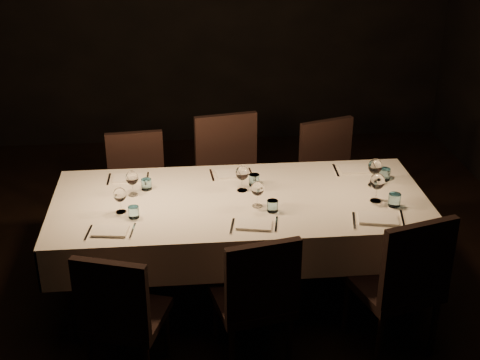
{
  "coord_description": "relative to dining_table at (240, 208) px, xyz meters",
  "views": [
    {
      "loc": [
        -0.37,
        -3.99,
        2.8
      ],
      "look_at": [
        0.0,
        0.0,
        0.9
      ],
      "focal_mm": 50.0,
      "sensor_mm": 36.0,
      "label": 1
    }
  ],
  "objects": [
    {
      "name": "room",
      "position": [
        0.0,
        0.0,
        0.81
      ],
      "size": [
        5.01,
        6.01,
        3.01
      ],
      "color": "black",
      "rests_on": "ground"
    },
    {
      "name": "dining_table",
      "position": [
        0.0,
        0.0,
        0.0
      ],
      "size": [
        2.52,
        1.12,
        0.76
      ],
      "color": "black",
      "rests_on": "ground"
    },
    {
      "name": "chair_near_left",
      "position": [
        -0.76,
        -0.84,
        -0.19
      ],
      "size": [
        0.54,
        0.54,
        0.9
      ],
      "rotation": [
        0.0,
        0.0,
        2.83
      ],
      "color": "black",
      "rests_on": "ground"
    },
    {
      "name": "place_setting_near_left",
      "position": [
        -0.78,
        -0.22,
        0.14
      ],
      "size": [
        0.32,
        0.4,
        0.17
      ],
      "rotation": [
        0.0,
        0.0,
        -0.12
      ],
      "color": "silver",
      "rests_on": "dining_table"
    },
    {
      "name": "chair_near_center",
      "position": [
        0.03,
        -0.76,
        -0.18
      ],
      "size": [
        0.52,
        0.52,
        0.92
      ],
      "rotation": [
        0.0,
        0.0,
        3.35
      ],
      "color": "black",
      "rests_on": "ground"
    },
    {
      "name": "place_setting_near_center",
      "position": [
        0.11,
        -0.22,
        0.14
      ],
      "size": [
        0.34,
        0.4,
        0.18
      ],
      "rotation": [
        0.0,
        0.0,
        -0.19
      ],
      "color": "silver",
      "rests_on": "dining_table"
    },
    {
      "name": "chair_near_right",
      "position": [
        0.91,
        -0.73,
        -0.15
      ],
      "size": [
        0.59,
        0.59,
        0.99
      ],
      "rotation": [
        0.0,
        0.0,
        3.43
      ],
      "color": "black",
      "rests_on": "ground"
    },
    {
      "name": "place_setting_near_right",
      "position": [
        0.91,
        -0.22,
        0.15
      ],
      "size": [
        0.38,
        0.42,
        0.2
      ],
      "rotation": [
        0.0,
        0.0,
        -0.2
      ],
      "color": "silver",
      "rests_on": "dining_table"
    },
    {
      "name": "chair_far_left",
      "position": [
        -0.74,
        0.78,
        -0.18
      ],
      "size": [
        0.48,
        0.48,
        0.92
      ],
      "rotation": [
        0.0,
        0.0,
        0.09
      ],
      "color": "black",
      "rests_on": "ground"
    },
    {
      "name": "place_setting_far_left",
      "position": [
        -0.71,
        0.22,
        0.14
      ],
      "size": [
        0.32,
        0.4,
        0.18
      ],
      "rotation": [
        0.0,
        0.0,
        -0.02
      ],
      "color": "silver",
      "rests_on": "dining_table"
    },
    {
      "name": "chair_far_center",
      "position": [
        -0.0,
        0.77,
        -0.12
      ],
      "size": [
        0.58,
        0.58,
        1.04
      ],
      "rotation": [
        0.0,
        0.0,
        0.18
      ],
      "color": "black",
      "rests_on": "ground"
    },
    {
      "name": "place_setting_far_center",
      "position": [
        0.03,
        0.22,
        0.15
      ],
      "size": [
        0.34,
        0.41,
        0.19
      ],
      "rotation": [
        0.0,
        0.0,
        0.07
      ],
      "color": "silver",
      "rests_on": "dining_table"
    },
    {
      "name": "chair_far_right",
      "position": [
        0.82,
        0.81,
        -0.16
      ],
      "size": [
        0.58,
        0.58,
        0.96
      ],
      "rotation": [
        0.0,
        0.0,
        0.32
      ],
      "color": "black",
      "rests_on": "ground"
    },
    {
      "name": "place_setting_far_right",
      "position": [
        0.96,
        0.22,
        0.15
      ],
      "size": [
        0.36,
        0.42,
        0.2
      ],
      "rotation": [
        0.0,
        0.0,
        -0.04
      ],
      "color": "silver",
      "rests_on": "dining_table"
    }
  ]
}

